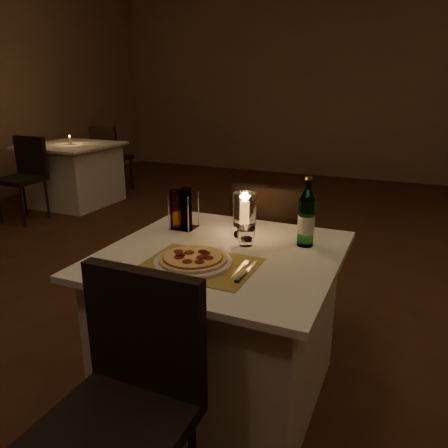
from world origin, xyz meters
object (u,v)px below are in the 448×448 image
at_px(chair_near, 129,386).
at_px(chair_far, 271,241).
at_px(neighbor_table_left, 73,174).
at_px(hurricane_candle, 245,211).
at_px(main_table, 222,325).
at_px(plate, 193,262).
at_px(pizza, 193,258).
at_px(tumbler, 246,236).
at_px(water_bottle, 306,219).

height_order(chair_near, chair_far, same).
bearing_deg(neighbor_table_left, hurricane_candle, -35.81).
relative_size(main_table, plate, 3.12).
distance_m(main_table, pizza, 0.44).
distance_m(main_table, hurricane_candle, 0.54).
xyz_separation_m(pizza, neighbor_table_left, (-3.07, 2.67, -0.39)).
height_order(plate, hurricane_candle, hurricane_candle).
relative_size(chair_near, chair_far, 1.00).
bearing_deg(main_table, hurricane_candle, 86.90).
xyz_separation_m(tumbler, neighbor_table_left, (-3.19, 2.38, -0.41)).
xyz_separation_m(chair_near, water_bottle, (0.31, 0.93, 0.32)).
bearing_deg(plate, pizza, -41.05).
bearing_deg(neighbor_table_left, pizza, -41.09).
bearing_deg(chair_far, neighbor_table_left, 150.26).
xyz_separation_m(plate, water_bottle, (0.36, 0.40, 0.12)).
xyz_separation_m(plate, tumbler, (0.12, 0.29, 0.03)).
distance_m(water_bottle, neighbor_table_left, 4.15).
relative_size(tumbler, neighbor_table_left, 0.08).
bearing_deg(main_table, water_bottle, 34.88).
bearing_deg(pizza, water_bottle, 47.62).
height_order(plate, pizza, pizza).
xyz_separation_m(main_table, tumbler, (0.07, 0.11, 0.41)).
xyz_separation_m(main_table, water_bottle, (0.31, 0.22, 0.49)).
xyz_separation_m(main_table, hurricane_candle, (0.01, 0.24, 0.49)).
xyz_separation_m(main_table, chair_near, (0.00, -0.71, 0.18)).
distance_m(main_table, tumbler, 0.43).
bearing_deg(chair_near, neighbor_table_left, 134.17).
distance_m(chair_near, chair_far, 1.43).
relative_size(chair_near, hurricane_candle, 4.25).
distance_m(pizza, tumbler, 0.32).
distance_m(water_bottle, hurricane_candle, 0.30).
xyz_separation_m(main_table, plate, (-0.05, -0.18, 0.38)).
relative_size(main_table, pizza, 3.57).
height_order(main_table, water_bottle, water_bottle).
bearing_deg(chair_far, main_table, -90.00).
bearing_deg(hurricane_candle, tumbler, -65.76).
bearing_deg(water_bottle, pizza, -132.38).
relative_size(chair_far, plate, 2.81).
bearing_deg(hurricane_candle, chair_far, 91.53).
bearing_deg(hurricane_candle, chair_near, -90.77).
bearing_deg(plate, chair_near, -84.65).
xyz_separation_m(chair_near, chair_far, (0.00, 1.43, 0.00)).
height_order(chair_near, neighbor_table_left, chair_near).
distance_m(chair_near, hurricane_candle, 1.00).
bearing_deg(chair_far, pizza, -93.19).
xyz_separation_m(chair_near, tumbler, (0.07, 0.83, 0.23)).
bearing_deg(chair_near, plate, 95.35).
height_order(chair_near, pizza, chair_near).
bearing_deg(neighbor_table_left, tumbler, -36.78).
xyz_separation_m(hurricane_candle, neighbor_table_left, (-3.13, 2.26, -0.49)).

